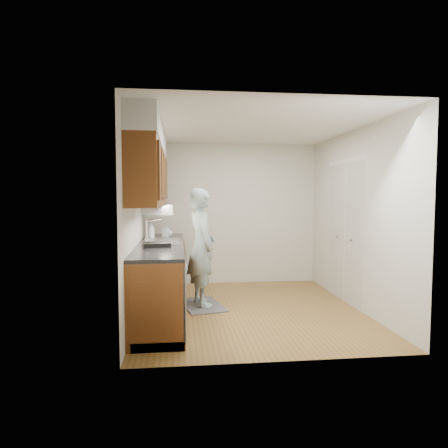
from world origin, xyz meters
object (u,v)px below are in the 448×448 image
at_px(soap_bottle_b, 166,230).
at_px(person, 201,239).
at_px(soap_bottle_a, 152,230).
at_px(dish_rack, 156,245).
at_px(soap_bottle_c, 169,232).

bearing_deg(soap_bottle_b, person, -45.93).
distance_m(soap_bottle_a, dish_rack, 0.99).
bearing_deg(soap_bottle_a, soap_bottle_c, 42.90).
bearing_deg(soap_bottle_b, dish_rack, -93.97).
relative_size(soap_bottle_a, dish_rack, 0.74).
relative_size(person, dish_rack, 5.67).
bearing_deg(dish_rack, soap_bottle_b, 77.12).
distance_m(soap_bottle_a, soap_bottle_c, 0.34).
height_order(soap_bottle_a, dish_rack, soap_bottle_a).
bearing_deg(soap_bottle_c, person, -49.64).
distance_m(soap_bottle_a, soap_bottle_b, 0.29).
bearing_deg(soap_bottle_b, soap_bottle_a, -135.66).
bearing_deg(soap_bottle_a, person, -24.87).
relative_size(soap_bottle_b, dish_rack, 0.62).
height_order(person, soap_bottle_b, person).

